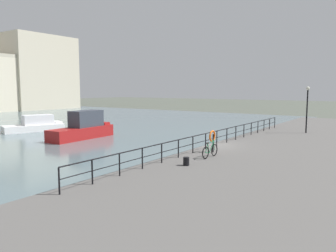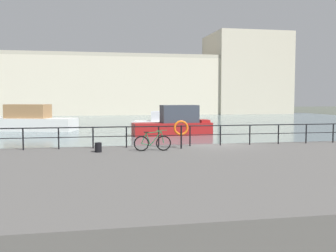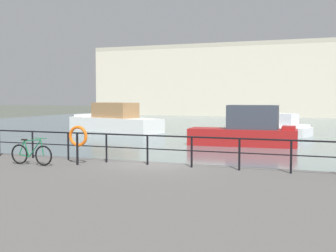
{
  "view_description": "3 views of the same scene",
  "coord_description": "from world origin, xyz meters",
  "px_view_note": "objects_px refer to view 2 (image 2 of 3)",
  "views": [
    {
      "loc": [
        -20.87,
        -11.08,
        4.84
      ],
      "look_at": [
        -1.21,
        2.68,
        2.12
      ],
      "focal_mm": 35.28,
      "sensor_mm": 36.0,
      "label": 1
    },
    {
      "loc": [
        -6.75,
        -20.41,
        3.34
      ],
      "look_at": [
        -1.84,
        4.85,
        1.5
      ],
      "focal_mm": 42.01,
      "sensor_mm": 36.0,
      "label": 2
    },
    {
      "loc": [
        6.12,
        -15.1,
        3.29
      ],
      "look_at": [
        -1.69,
        5.43,
        1.81
      ],
      "focal_mm": 47.4,
      "sensor_mm": 36.0,
      "label": 3
    }
  ],
  "objects_px": {
    "moored_blue_motorboat": "(27,121)",
    "parked_bicycle": "(152,143)",
    "moored_small_launch": "(164,121)",
    "harbor_building": "(160,83)",
    "moored_green_narrowboat": "(175,124)",
    "life_ring_stand": "(181,129)",
    "mooring_bollard": "(98,147)"
  },
  "relations": [
    {
      "from": "parked_bicycle",
      "to": "mooring_bollard",
      "type": "distance_m",
      "value": 2.52
    },
    {
      "from": "moored_green_narrowboat",
      "to": "moored_small_launch",
      "type": "relative_size",
      "value": 1.05
    },
    {
      "from": "harbor_building",
      "to": "life_ring_stand",
      "type": "height_order",
      "value": "harbor_building"
    },
    {
      "from": "harbor_building",
      "to": "mooring_bollard",
      "type": "bearing_deg",
      "value": -102.26
    },
    {
      "from": "mooring_bollard",
      "to": "harbor_building",
      "type": "bearing_deg",
      "value": 77.74
    },
    {
      "from": "moored_green_narrowboat",
      "to": "parked_bicycle",
      "type": "distance_m",
      "value": 16.91
    },
    {
      "from": "moored_green_narrowboat",
      "to": "moored_small_launch",
      "type": "bearing_deg",
      "value": 82.45
    },
    {
      "from": "moored_small_launch",
      "to": "mooring_bollard",
      "type": "bearing_deg",
      "value": -88.73
    },
    {
      "from": "moored_green_narrowboat",
      "to": "parked_bicycle",
      "type": "relative_size",
      "value": 4.06
    },
    {
      "from": "harbor_building",
      "to": "life_ring_stand",
      "type": "relative_size",
      "value": 49.43
    },
    {
      "from": "moored_small_launch",
      "to": "life_ring_stand",
      "type": "distance_m",
      "value": 24.82
    },
    {
      "from": "mooring_bollard",
      "to": "life_ring_stand",
      "type": "relative_size",
      "value": 0.31
    },
    {
      "from": "moored_small_launch",
      "to": "life_ring_stand",
      "type": "relative_size",
      "value": 4.92
    },
    {
      "from": "harbor_building",
      "to": "moored_green_narrowboat",
      "type": "distance_m",
      "value": 48.32
    },
    {
      "from": "harbor_building",
      "to": "moored_green_narrowboat",
      "type": "height_order",
      "value": "harbor_building"
    },
    {
      "from": "parked_bicycle",
      "to": "life_ring_stand",
      "type": "height_order",
      "value": "life_ring_stand"
    },
    {
      "from": "moored_small_launch",
      "to": "mooring_bollard",
      "type": "xyz_separation_m",
      "value": [
        -7.67,
        -25.1,
        0.37
      ]
    },
    {
      "from": "harbor_building",
      "to": "moored_green_narrowboat",
      "type": "xyz_separation_m",
      "value": [
        -6.78,
        -47.53,
        -5.41
      ]
    },
    {
      "from": "moored_blue_motorboat",
      "to": "parked_bicycle",
      "type": "relative_size",
      "value": 5.77
    },
    {
      "from": "moored_green_narrowboat",
      "to": "moored_blue_motorboat",
      "type": "relative_size",
      "value": 0.7
    },
    {
      "from": "moored_green_narrowboat",
      "to": "life_ring_stand",
      "type": "distance_m",
      "value": 15.95
    },
    {
      "from": "moored_small_launch",
      "to": "moored_blue_motorboat",
      "type": "bearing_deg",
      "value": -157.09
    },
    {
      "from": "moored_green_narrowboat",
      "to": "life_ring_stand",
      "type": "bearing_deg",
      "value": -104.63
    },
    {
      "from": "moored_small_launch",
      "to": "parked_bicycle",
      "type": "distance_m",
      "value": 25.7
    },
    {
      "from": "harbor_building",
      "to": "parked_bicycle",
      "type": "relative_size",
      "value": 39.0
    },
    {
      "from": "moored_blue_motorboat",
      "to": "parked_bicycle",
      "type": "height_order",
      "value": "moored_blue_motorboat"
    },
    {
      "from": "harbor_building",
      "to": "moored_blue_motorboat",
      "type": "relative_size",
      "value": 6.76
    },
    {
      "from": "moored_small_launch",
      "to": "moored_green_narrowboat",
      "type": "bearing_deg",
      "value": -75.61
    },
    {
      "from": "moored_blue_motorboat",
      "to": "mooring_bollard",
      "type": "bearing_deg",
      "value": 124.32
    },
    {
      "from": "moored_blue_motorboat",
      "to": "moored_small_launch",
      "type": "relative_size",
      "value": 1.49
    },
    {
      "from": "moored_blue_motorboat",
      "to": "moored_small_launch",
      "type": "height_order",
      "value": "moored_blue_motorboat"
    },
    {
      "from": "moored_green_narrowboat",
      "to": "moored_blue_motorboat",
      "type": "distance_m",
      "value": 15.84
    }
  ]
}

